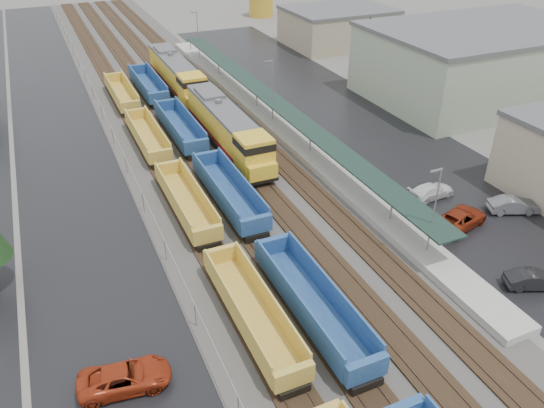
{
  "coord_description": "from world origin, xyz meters",
  "views": [
    {
      "loc": [
        -15.55,
        -6.04,
        25.54
      ],
      "look_at": [
        0.29,
        29.48,
        2.0
      ],
      "focal_mm": 35.0,
      "sensor_mm": 36.0,
      "label": 1
    }
  ],
  "objects_px": {
    "storage_tank": "(261,4)",
    "parked_car_east_e": "(513,205)",
    "well_string_blue": "(264,239)",
    "parked_car_east_c": "(431,191)",
    "parked_car_east_b": "(460,219)",
    "well_string_yellow": "(214,249)",
    "locomotive_trail": "(177,75)",
    "parked_car_west_c": "(125,378)",
    "parked_car_east_a": "(534,280)",
    "locomotive_lead": "(228,129)"
  },
  "relations": [
    {
      "from": "locomotive_trail",
      "to": "parked_car_east_c",
      "type": "height_order",
      "value": "locomotive_trail"
    },
    {
      "from": "locomotive_trail",
      "to": "parked_car_east_e",
      "type": "relative_size",
      "value": 4.78
    },
    {
      "from": "well_string_yellow",
      "to": "parked_car_east_b",
      "type": "bearing_deg",
      "value": -10.78
    },
    {
      "from": "parked_car_west_c",
      "to": "parked_car_east_a",
      "type": "xyz_separation_m",
      "value": [
        29.13,
        -3.07,
        -0.06
      ]
    },
    {
      "from": "parked_car_east_e",
      "to": "parked_car_east_b",
      "type": "bearing_deg",
      "value": 110.45
    },
    {
      "from": "well_string_blue",
      "to": "storage_tank",
      "type": "distance_m",
      "value": 89.36
    },
    {
      "from": "locomotive_trail",
      "to": "parked_car_east_b",
      "type": "height_order",
      "value": "locomotive_trail"
    },
    {
      "from": "locomotive_trail",
      "to": "well_string_blue",
      "type": "xyz_separation_m",
      "value": [
        -4.0,
        -40.21,
        -1.33
      ]
    },
    {
      "from": "well_string_yellow",
      "to": "well_string_blue",
      "type": "bearing_deg",
      "value": -7.67
    },
    {
      "from": "locomotive_lead",
      "to": "parked_car_east_a",
      "type": "height_order",
      "value": "locomotive_lead"
    },
    {
      "from": "parked_car_west_c",
      "to": "parked_car_east_b",
      "type": "relative_size",
      "value": 0.96
    },
    {
      "from": "locomotive_lead",
      "to": "parked_car_east_c",
      "type": "xyz_separation_m",
      "value": [
        13.83,
        -17.68,
        -1.85
      ]
    },
    {
      "from": "locomotive_lead",
      "to": "parked_car_east_e",
      "type": "height_order",
      "value": "locomotive_lead"
    },
    {
      "from": "parked_car_east_c",
      "to": "well_string_yellow",
      "type": "bearing_deg",
      "value": 87.65
    },
    {
      "from": "locomotive_trail",
      "to": "parked_car_east_c",
      "type": "relative_size",
      "value": 4.41
    },
    {
      "from": "locomotive_lead",
      "to": "well_string_yellow",
      "type": "distance_m",
      "value": 20.36
    },
    {
      "from": "storage_tank",
      "to": "parked_car_east_c",
      "type": "distance_m",
      "value": 82.57
    },
    {
      "from": "well_string_yellow",
      "to": "parked_car_east_b",
      "type": "relative_size",
      "value": 16.24
    },
    {
      "from": "parked_car_east_e",
      "to": "well_string_blue",
      "type": "bearing_deg",
      "value": 102.82
    },
    {
      "from": "well_string_blue",
      "to": "parked_car_east_b",
      "type": "xyz_separation_m",
      "value": [
        16.96,
        -3.45,
        -0.44
      ]
    },
    {
      "from": "well_string_blue",
      "to": "well_string_yellow",
      "type": "bearing_deg",
      "value": 172.33
    },
    {
      "from": "locomotive_lead",
      "to": "parked_car_east_a",
      "type": "distance_m",
      "value": 33.69
    },
    {
      "from": "locomotive_trail",
      "to": "parked_car_east_b",
      "type": "relative_size",
      "value": 3.78
    },
    {
      "from": "well_string_yellow",
      "to": "parked_car_east_b",
      "type": "height_order",
      "value": "well_string_yellow"
    },
    {
      "from": "parked_car_east_a",
      "to": "parked_car_east_b",
      "type": "distance_m",
      "value": 8.65
    },
    {
      "from": "well_string_blue",
      "to": "parked_car_east_c",
      "type": "bearing_deg",
      "value": 4.89
    },
    {
      "from": "storage_tank",
      "to": "parked_car_east_e",
      "type": "relative_size",
      "value": 1.2
    },
    {
      "from": "parked_car_east_b",
      "to": "locomotive_lead",
      "type": "bearing_deg",
      "value": 13.97
    },
    {
      "from": "locomotive_lead",
      "to": "well_string_blue",
      "type": "distance_m",
      "value": 19.66
    },
    {
      "from": "well_string_blue",
      "to": "storage_tank",
      "type": "bearing_deg",
      "value": 67.12
    },
    {
      "from": "parked_car_east_a",
      "to": "parked_car_east_e",
      "type": "distance_m",
      "value": 10.74
    },
    {
      "from": "locomotive_trail",
      "to": "well_string_blue",
      "type": "bearing_deg",
      "value": -95.68
    },
    {
      "from": "well_string_blue",
      "to": "parked_car_east_e",
      "type": "height_order",
      "value": "well_string_blue"
    },
    {
      "from": "locomotive_lead",
      "to": "well_string_blue",
      "type": "relative_size",
      "value": 0.22
    },
    {
      "from": "parked_car_east_c",
      "to": "parked_car_east_e",
      "type": "height_order",
      "value": "parked_car_east_e"
    },
    {
      "from": "well_string_blue",
      "to": "parked_car_east_e",
      "type": "bearing_deg",
      "value": -8.89
    },
    {
      "from": "well_string_yellow",
      "to": "locomotive_lead",
      "type": "bearing_deg",
      "value": 66.8
    },
    {
      "from": "locomotive_lead",
      "to": "parked_car_east_c",
      "type": "height_order",
      "value": "locomotive_lead"
    },
    {
      "from": "parked_car_west_c",
      "to": "parked_car_east_c",
      "type": "bearing_deg",
      "value": -63.75
    },
    {
      "from": "well_string_blue",
      "to": "locomotive_trail",
      "type": "bearing_deg",
      "value": 84.32
    },
    {
      "from": "locomotive_lead",
      "to": "well_string_blue",
      "type": "xyz_separation_m",
      "value": [
        -4.0,
        -19.21,
        -1.33
      ]
    },
    {
      "from": "storage_tank",
      "to": "parked_car_east_e",
      "type": "distance_m",
      "value": 86.73
    },
    {
      "from": "parked_car_east_b",
      "to": "parked_car_west_c",
      "type": "bearing_deg",
      "value": 84.8
    },
    {
      "from": "parked_car_east_a",
      "to": "locomotive_lead",
      "type": "bearing_deg",
      "value": 43.91
    },
    {
      "from": "parked_car_west_c",
      "to": "parked_car_east_e",
      "type": "distance_m",
      "value": 36.1
    },
    {
      "from": "locomotive_lead",
      "to": "parked_car_east_e",
      "type": "relative_size",
      "value": 4.78
    },
    {
      "from": "well_string_blue",
      "to": "storage_tank",
      "type": "height_order",
      "value": "storage_tank"
    },
    {
      "from": "well_string_yellow",
      "to": "parked_car_east_e",
      "type": "distance_m",
      "value": 27.24
    },
    {
      "from": "parked_car_east_c",
      "to": "parked_car_east_e",
      "type": "relative_size",
      "value": 1.08
    },
    {
      "from": "parked_car_east_b",
      "to": "well_string_yellow",
      "type": "bearing_deg",
      "value": 63.43
    }
  ]
}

